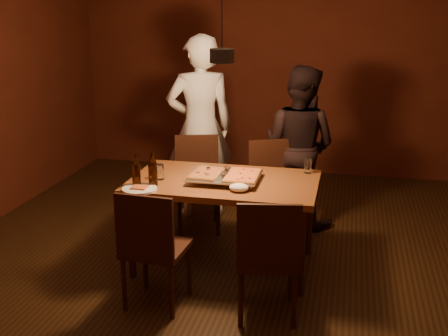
% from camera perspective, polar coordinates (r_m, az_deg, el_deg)
% --- Properties ---
extents(room_shell, '(6.00, 6.00, 6.00)m').
position_cam_1_polar(room_shell, '(4.21, -0.20, 6.60)').
color(room_shell, '#37210F').
rests_on(room_shell, ground).
extents(dining_table, '(1.50, 0.90, 0.75)m').
position_cam_1_polar(dining_table, '(4.54, 0.00, -2.10)').
color(dining_table, brown).
rests_on(dining_table, floor).
extents(chair_far_left, '(0.53, 0.53, 0.49)m').
position_cam_1_polar(chair_far_left, '(5.41, -2.71, -0.58)').
color(chair_far_left, '#38190F').
rests_on(chair_far_left, floor).
extents(chair_far_right, '(0.55, 0.55, 0.49)m').
position_cam_1_polar(chair_far_right, '(5.24, 4.98, -1.20)').
color(chair_far_right, '#38190F').
rests_on(chair_far_right, floor).
extents(chair_near_left, '(0.45, 0.45, 0.49)m').
position_cam_1_polar(chair_near_left, '(3.97, -7.41, -7.20)').
color(chair_near_left, '#38190F').
rests_on(chair_near_left, floor).
extents(chair_near_right, '(0.49, 0.49, 0.49)m').
position_cam_1_polar(chair_near_right, '(3.81, 4.51, -8.20)').
color(chair_near_right, '#38190F').
rests_on(chair_near_right, floor).
extents(pizza_tray, '(0.56, 0.47, 0.05)m').
position_cam_1_polar(pizza_tray, '(4.49, 0.10, -1.01)').
color(pizza_tray, silver).
rests_on(pizza_tray, dining_table).
extents(pizza_meat, '(0.24, 0.37, 0.02)m').
position_cam_1_polar(pizza_meat, '(4.51, -1.78, -0.50)').
color(pizza_meat, maroon).
rests_on(pizza_meat, pizza_tray).
extents(pizza_cheese, '(0.26, 0.40, 0.02)m').
position_cam_1_polar(pizza_cheese, '(4.45, 1.88, -0.71)').
color(pizza_cheese, gold).
rests_on(pizza_cheese, pizza_tray).
extents(spatula, '(0.15, 0.26, 0.04)m').
position_cam_1_polar(spatula, '(4.49, 0.32, -0.48)').
color(spatula, silver).
rests_on(spatula, pizza_tray).
extents(beer_bottle_a, '(0.07, 0.07, 0.25)m').
position_cam_1_polar(beer_bottle_a, '(4.39, -8.92, -0.23)').
color(beer_bottle_a, black).
rests_on(beer_bottle_a, dining_table).
extents(beer_bottle_b, '(0.07, 0.07, 0.27)m').
position_cam_1_polar(beer_bottle_b, '(4.37, -7.25, -0.12)').
color(beer_bottle_b, black).
rests_on(beer_bottle_b, dining_table).
extents(water_glass_left, '(0.08, 0.08, 0.12)m').
position_cam_1_polar(water_glass_left, '(4.55, -6.57, -0.40)').
color(water_glass_left, silver).
rests_on(water_glass_left, dining_table).
extents(water_glass_right, '(0.06, 0.06, 0.13)m').
position_cam_1_polar(water_glass_right, '(4.73, 8.51, 0.24)').
color(water_glass_right, silver).
rests_on(water_glass_right, dining_table).
extents(plate_slice, '(0.27, 0.27, 0.03)m').
position_cam_1_polar(plate_slice, '(4.32, -8.58, -2.10)').
color(plate_slice, white).
rests_on(plate_slice, dining_table).
extents(napkin, '(0.15, 0.11, 0.06)m').
position_cam_1_polar(napkin, '(4.24, 1.52, -2.00)').
color(napkin, white).
rests_on(napkin, dining_table).
extents(diner_white, '(0.79, 0.68, 1.84)m').
position_cam_1_polar(diner_white, '(5.64, -2.44, 4.16)').
color(diner_white, white).
rests_on(diner_white, floor).
extents(diner_dark, '(0.93, 0.84, 1.56)m').
position_cam_1_polar(diner_dark, '(5.50, 7.65, 2.23)').
color(diner_dark, black).
rests_on(diner_dark, floor).
extents(pendant_lamp, '(0.18, 0.18, 1.10)m').
position_cam_1_polar(pendant_lamp, '(4.17, -0.21, 11.49)').
color(pendant_lamp, black).
rests_on(pendant_lamp, ceiling).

